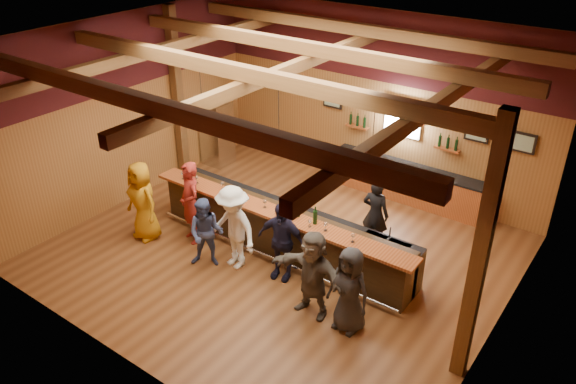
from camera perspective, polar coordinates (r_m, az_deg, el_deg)
name	(u,v)px	position (r m, az deg, el deg)	size (l,w,h in m)	color
room	(280,110)	(10.71, -0.77, 8.28)	(9.04, 9.00, 4.52)	brown
bar_counter	(285,229)	(11.97, -0.36, -3.79)	(6.30, 1.07, 1.11)	black
back_bar_cabinet	(408,183)	(14.21, 12.08, 0.89)	(4.00, 0.52, 0.95)	brown
window	(403,117)	(13.91, 11.63, 7.45)	(0.95, 0.09, 0.95)	silver
framed_pictures	(437,123)	(13.59, 14.94, 6.77)	(5.35, 0.05, 0.45)	black
wine_shelves	(400,135)	(14.01, 11.35, 5.74)	(3.00, 0.18, 0.30)	brown
pendant_lights	(279,136)	(10.85, -0.93, 5.70)	(4.24, 0.24, 1.37)	black
stainless_fridge	(217,133)	(15.83, -7.22, 5.95)	(0.70, 0.70, 1.80)	silver
customer_orange	(143,201)	(12.62, -14.54, -0.89)	(0.89, 0.58, 1.82)	#B97811
customer_redvest	(191,203)	(12.27, -9.87, -1.10)	(0.69, 0.45, 1.88)	maroon
customer_denim	(206,233)	(11.51, -8.31, -4.14)	(0.74, 0.58, 1.52)	#425184
customer_white	(233,228)	(11.33, -5.57, -3.63)	(1.18, 0.68, 1.83)	white
customer_navy	(281,241)	(11.00, -0.71, -4.97)	(1.00, 0.41, 1.70)	black
customer_brown	(313,274)	(10.12, 2.51, -8.30)	(1.59, 0.51, 1.72)	#564E45
customer_dark	(349,290)	(9.85, 6.25, -9.86)	(0.81, 0.53, 1.65)	#252527
bartender	(375,214)	(12.06, 8.86, -2.24)	(0.60, 0.39, 1.64)	black
ice_bucket	(291,212)	(11.19, 0.27, -2.10)	(0.20, 0.20, 0.22)	brown
bottle_a	(298,211)	(11.21, 1.07, -1.90)	(0.07, 0.07, 0.33)	black
bottle_b	(315,217)	(10.97, 2.77, -2.56)	(0.08, 0.08, 0.38)	black
glass_a	(183,174)	(12.88, -10.67, 1.86)	(0.08, 0.08, 0.19)	silver
glass_b	(197,178)	(12.62, -9.28, 1.44)	(0.09, 0.09, 0.20)	silver
glass_c	(223,184)	(12.30, -6.66, 0.84)	(0.08, 0.08, 0.19)	silver
glass_d	(231,191)	(12.02, -5.85, 0.12)	(0.07, 0.07, 0.17)	silver
glass_e	(265,202)	(11.52, -2.38, -1.02)	(0.08, 0.08, 0.18)	silver
glass_f	(310,222)	(10.88, 2.22, -3.02)	(0.07, 0.07, 0.16)	silver
glass_g	(326,224)	(10.77, 3.85, -3.31)	(0.09, 0.09, 0.20)	silver
glass_h	(353,236)	(10.48, 6.62, -4.44)	(0.08, 0.08, 0.19)	silver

